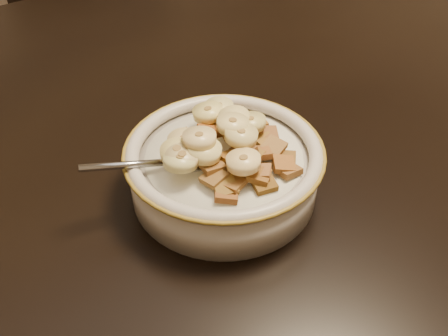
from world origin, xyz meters
TOP-DOWN VIEW (x-y plane):
  - table at (0.00, 0.00)m, footprint 1.41×0.91m
  - chair at (0.07, 0.78)m, footprint 0.61×0.61m
  - cereal_bowl at (-0.24, -0.16)m, footprint 0.19×0.19m
  - milk at (-0.24, -0.16)m, footprint 0.15×0.15m
  - spoon at (-0.27, -0.15)m, footprint 0.05×0.04m
  - cereal_square_0 at (-0.21, -0.21)m, footprint 0.03×0.03m
  - cereal_square_1 at (-0.26, -0.18)m, footprint 0.02×0.02m
  - cereal_square_2 at (-0.19, -0.15)m, footprint 0.02×0.02m
  - cereal_square_3 at (-0.24, -0.14)m, footprint 0.02×0.02m
  - cereal_square_4 at (-0.27, -0.21)m, footprint 0.03×0.03m
  - cereal_square_5 at (-0.23, -0.18)m, footprint 0.02×0.02m
  - cereal_square_6 at (-0.23, -0.22)m, footprint 0.02×0.02m
  - cereal_square_7 at (-0.20, -0.22)m, footprint 0.02×0.02m
  - cereal_square_8 at (-0.27, -0.19)m, footprint 0.02×0.02m
  - cereal_square_9 at (-0.20, -0.18)m, footprint 0.02×0.02m
  - cereal_square_10 at (-0.20, -0.19)m, footprint 0.03×0.03m
  - cereal_square_11 at (-0.22, -0.19)m, footprint 0.03×0.03m
  - cereal_square_12 at (-0.27, -0.15)m, footprint 0.02×0.02m
  - cereal_square_13 at (-0.27, -0.20)m, footprint 0.02×0.03m
  - cereal_square_14 at (-0.19, -0.12)m, footprint 0.03×0.03m
  - cereal_square_15 at (-0.24, -0.18)m, footprint 0.02×0.02m
  - cereal_square_16 at (-0.26, -0.13)m, footprint 0.02×0.02m
  - cereal_square_17 at (-0.23, -0.21)m, footprint 0.03×0.03m
  - cereal_square_18 at (-0.23, -0.19)m, footprint 0.03×0.03m
  - cereal_square_19 at (-0.20, -0.20)m, footprint 0.03×0.03m
  - cereal_square_20 at (-0.26, -0.20)m, footprint 0.03×0.03m
  - cereal_square_21 at (-0.22, -0.15)m, footprint 0.03×0.02m
  - cereal_square_22 at (-0.23, -0.21)m, footprint 0.03×0.03m
  - cereal_square_23 at (-0.19, -0.17)m, footprint 0.03×0.03m
  - banana_slice_0 at (-0.27, -0.17)m, footprint 0.04×0.04m
  - banana_slice_1 at (-0.21, -0.12)m, footprint 0.04×0.04m
  - banana_slice_2 at (-0.26, -0.16)m, footprint 0.04×0.04m
  - banana_slice_3 at (-0.23, -0.16)m, footprint 0.04×0.04m
  - banana_slice_4 at (-0.23, -0.12)m, footprint 0.03×0.03m
  - banana_slice_5 at (-0.29, -0.17)m, footprint 0.04×0.04m
  - banana_slice_6 at (-0.23, -0.17)m, footprint 0.04×0.04m
  - banana_slice_7 at (-0.24, -0.20)m, footprint 0.03×0.04m
  - banana_slice_8 at (-0.29, -0.16)m, footprint 0.03×0.03m
  - banana_slice_9 at (-0.20, -0.16)m, footprint 0.04×0.04m
  - banana_slice_10 at (-0.27, -0.15)m, footprint 0.04×0.04m
  - banana_slice_11 at (-0.29, -0.16)m, footprint 0.04×0.04m
  - banana_slice_12 at (-0.21, -0.14)m, footprint 0.04×0.04m

SIDE VIEW (x-z plane):
  - chair at x=0.07m, z-range 0.00..1.05m
  - table at x=0.00m, z-range 0.71..0.75m
  - cereal_bowl at x=-0.24m, z-range 0.75..0.79m
  - milk at x=-0.24m, z-range 0.79..0.80m
  - spoon at x=-0.27m, z-range 0.79..0.80m
  - cereal_square_7 at x=-0.20m, z-range 0.79..0.81m
  - cereal_square_19 at x=-0.20m, z-range 0.80..0.80m
  - cereal_square_4 at x=-0.27m, z-range 0.79..0.81m
  - cereal_square_6 at x=-0.23m, z-range 0.80..0.80m
  - cereal_square_14 at x=-0.19m, z-range 0.80..0.81m
  - cereal_square_13 at x=-0.27m, z-range 0.80..0.81m
  - cereal_square_0 at x=-0.21m, z-range 0.80..0.81m
  - cereal_square_20 at x=-0.26m, z-range 0.80..0.81m
  - cereal_square_9 at x=-0.20m, z-range 0.80..0.81m
  - cereal_square_17 at x=-0.23m, z-range 0.80..0.81m
  - cereal_square_23 at x=-0.19m, z-range 0.80..0.81m
  - cereal_square_2 at x=-0.19m, z-range 0.80..0.81m
  - cereal_square_22 at x=-0.23m, z-range 0.80..0.81m
  - cereal_square_8 at x=-0.27m, z-range 0.80..0.81m
  - cereal_square_10 at x=-0.20m, z-range 0.80..0.81m
  - cereal_square_11 at x=-0.22m, z-range 0.80..0.81m
  - cereal_square_16 at x=-0.26m, z-range 0.80..0.81m
  - cereal_square_12 at x=-0.27m, z-range 0.80..0.81m
  - cereal_square_1 at x=-0.26m, z-range 0.80..0.81m
  - cereal_square_18 at x=-0.23m, z-range 0.81..0.81m
  - cereal_square_15 at x=-0.24m, z-range 0.81..0.82m
  - cereal_square_3 at x=-0.24m, z-range 0.81..0.82m
  - cereal_square_21 at x=-0.22m, z-range 0.81..0.82m
  - cereal_square_5 at x=-0.23m, z-range 0.81..0.82m
  - banana_slice_1 at x=-0.21m, z-range 0.81..0.82m
  - banana_slice_4 at x=-0.23m, z-range 0.81..0.83m
  - banana_slice_5 at x=-0.29m, z-range 0.81..0.83m
  - banana_slice_9 at x=-0.20m, z-range 0.81..0.83m
  - banana_slice_7 at x=-0.24m, z-range 0.81..0.83m
  - banana_slice_8 at x=-0.29m, z-range 0.81..0.83m
  - banana_slice_11 at x=-0.29m, z-range 0.81..0.83m
  - banana_slice_10 at x=-0.27m, z-range 0.81..0.83m
  - banana_slice_0 at x=-0.27m, z-range 0.81..0.83m
  - banana_slice_12 at x=-0.21m, z-range 0.81..0.83m
  - banana_slice_6 at x=-0.23m, z-range 0.82..0.83m
  - banana_slice_3 at x=-0.23m, z-range 0.82..0.83m
  - banana_slice_2 at x=-0.26m, z-range 0.82..0.83m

